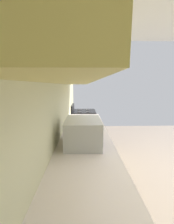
% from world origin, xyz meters
% --- Properties ---
extents(ground_plane, '(6.77, 6.77, 0.00)m').
position_xyz_m(ground_plane, '(0.00, 0.00, 0.00)').
color(ground_plane, gray).
extents(wall_back, '(4.35, 0.12, 2.73)m').
position_xyz_m(wall_back, '(0.00, 1.74, 1.37)').
color(wall_back, beige).
rests_on(wall_back, ground_plane).
extents(counter_run, '(3.44, 0.65, 0.90)m').
position_xyz_m(counter_run, '(-0.39, 1.37, 0.45)').
color(counter_run, '#D3C56C').
rests_on(counter_run, ground_plane).
extents(upper_cabinets, '(2.59, 0.36, 0.70)m').
position_xyz_m(upper_cabinets, '(-0.39, 1.51, 1.92)').
color(upper_cabinets, '#DACB6F').
extents(oven_range, '(0.66, 0.62, 1.08)m').
position_xyz_m(oven_range, '(1.65, 1.38, 0.47)').
color(oven_range, black).
rests_on(oven_range, ground_plane).
extents(microwave, '(0.48, 0.39, 0.29)m').
position_xyz_m(microwave, '(-0.37, 1.39, 1.04)').
color(microwave, '#B7BABF').
rests_on(microwave, counter_run).
extents(bowl, '(0.19, 0.19, 0.07)m').
position_xyz_m(bowl, '(0.50, 1.32, 0.94)').
color(bowl, silver).
rests_on(bowl, counter_run).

